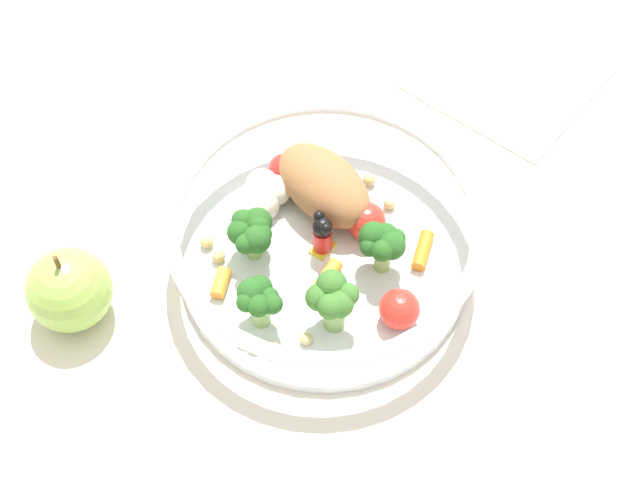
% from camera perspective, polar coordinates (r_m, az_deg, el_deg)
% --- Properties ---
extents(ground_plane, '(2.40, 2.40, 0.00)m').
position_cam_1_polar(ground_plane, '(0.73, -0.07, -0.64)').
color(ground_plane, silver).
extents(food_container, '(0.24, 0.24, 0.06)m').
position_cam_1_polar(food_container, '(0.70, -0.20, 0.42)').
color(food_container, white).
rests_on(food_container, ground_plane).
extents(loose_apple, '(0.06, 0.06, 0.08)m').
position_cam_1_polar(loose_apple, '(0.70, -15.49, -3.04)').
color(loose_apple, '#8CB74C').
rests_on(loose_apple, ground_plane).
extents(folded_napkin, '(0.20, 0.20, 0.01)m').
position_cam_1_polar(folded_napkin, '(0.87, 11.71, 10.04)').
color(folded_napkin, white).
rests_on(folded_napkin, ground_plane).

